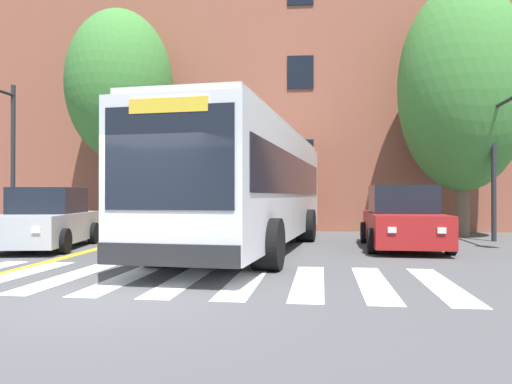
{
  "coord_description": "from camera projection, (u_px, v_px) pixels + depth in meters",
  "views": [
    {
      "loc": [
        2.74,
        -6.92,
        1.5
      ],
      "look_at": [
        1.66,
        5.9,
        1.59
      ],
      "focal_mm": 35.0,
      "sensor_mm": 36.0,
      "label": 1
    }
  ],
  "objects": [
    {
      "name": "ground_plane",
      "position": [
        106.0,
        300.0,
        7.11
      ],
      "size": [
        120.0,
        120.0,
        0.0
      ],
      "primitive_type": "plane",
      "color": "#4C4C4F"
    },
    {
      "name": "crosswalk",
      "position": [
        185.0,
        279.0,
        8.94
      ],
      "size": [
        9.49,
        4.04,
        0.01
      ],
      "color": "white",
      "rests_on": "ground"
    },
    {
      "name": "lane_line_yellow_inner",
      "position": [
        175.0,
        228.0,
        23.19
      ],
      "size": [
        0.12,
        36.0,
        0.01
      ],
      "primitive_type": "cube",
      "color": "gold",
      "rests_on": "ground"
    },
    {
      "name": "lane_line_yellow_outer",
      "position": [
        178.0,
        228.0,
        23.18
      ],
      "size": [
        0.12,
        36.0,
        0.01
      ],
      "primitive_type": "cube",
      "color": "gold",
      "rests_on": "ground"
    },
    {
      "name": "city_bus",
      "position": [
        252.0,
        184.0,
        13.86
      ],
      "size": [
        4.06,
        12.35,
        3.34
      ],
      "color": "white",
      "rests_on": "ground"
    },
    {
      "name": "car_silver_near_lane",
      "position": [
        48.0,
        221.0,
        14.14
      ],
      "size": [
        2.5,
        4.65,
        1.73
      ],
      "color": "#B7BABF",
      "rests_on": "ground"
    },
    {
      "name": "car_red_far_lane",
      "position": [
        402.0,
        220.0,
        14.24
      ],
      "size": [
        2.4,
        4.93,
        1.79
      ],
      "color": "#AD1E1E",
      "rests_on": "ground"
    },
    {
      "name": "traffic_light_near_corner",
      "position": [
        510.0,
        137.0,
        14.82
      ],
      "size": [
        0.48,
        3.63,
        4.82
      ],
      "color": "#28282D",
      "rests_on": "ground"
    },
    {
      "name": "street_tree_curbside_large",
      "position": [
        462.0,
        87.0,
        18.1
      ],
      "size": [
        6.23,
        6.19,
        9.24
      ],
      "color": "brown",
      "rests_on": "ground"
    },
    {
      "name": "street_tree_curbside_small",
      "position": [
        120.0,
        87.0,
        19.81
      ],
      "size": [
        5.08,
        5.29,
        8.88
      ],
      "color": "#4C3D2D",
      "rests_on": "ground"
    },
    {
      "name": "building_facade",
      "position": [
        300.0,
        99.0,
        24.85
      ],
      "size": [
        40.01,
        7.9,
        12.63
      ],
      "color": "#9E5642",
      "rests_on": "ground"
    }
  ]
}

